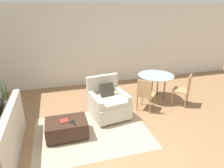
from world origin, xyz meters
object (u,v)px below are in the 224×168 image
at_px(ottoman, 67,128).
at_px(tv_remote_secondary, 74,123).
at_px(dining_table, 156,78).
at_px(armchair, 108,102).
at_px(dining_chair_near_right, 185,88).
at_px(book_stack, 64,121).
at_px(potted_plant, 7,110).
at_px(dining_chair_near_left, 145,93).
at_px(tv_remote_primary, 72,122).

bearing_deg(ottoman, tv_remote_secondary, -44.73).
bearing_deg(dining_table, tv_remote_secondary, -152.24).
height_order(armchair, tv_remote_secondary, armchair).
bearing_deg(armchair, dining_chair_near_right, -0.95).
bearing_deg(armchair, book_stack, -150.79).
xyz_separation_m(potted_plant, dining_table, (4.07, 0.03, 0.43)).
bearing_deg(book_stack, ottoman, 7.12).
relative_size(armchair, dining_chair_near_left, 1.18).
height_order(potted_plant, dining_table, potted_plant).
height_order(book_stack, potted_plant, potted_plant).
xyz_separation_m(armchair, dining_chair_near_left, (1.01, -0.04, 0.15)).
height_order(ottoman, dining_table, dining_table).
height_order(dining_chair_near_left, dining_chair_near_right, same).
relative_size(ottoman, tv_remote_secondary, 5.25).
relative_size(tv_remote_secondary, dining_chair_near_right, 0.18).
distance_m(book_stack, potted_plant, 1.77).
bearing_deg(ottoman, potted_plant, 139.80).
distance_m(potted_plant, dining_chair_near_right, 4.71).
relative_size(book_stack, dining_chair_near_right, 0.20).
distance_m(armchair, tv_remote_primary, 1.20).
distance_m(tv_remote_primary, dining_chair_near_left, 2.10).
bearing_deg(dining_chair_near_left, ottoman, -164.32).
distance_m(dining_chair_near_left, dining_chair_near_right, 1.20).
relative_size(tv_remote_primary, dining_chair_near_right, 0.14).
height_order(tv_remote_secondary, potted_plant, potted_plant).
xyz_separation_m(tv_remote_primary, dining_chair_near_right, (3.18, 0.67, 0.13)).
xyz_separation_m(armchair, tv_remote_primary, (-0.98, -0.71, 0.03)).
xyz_separation_m(armchair, tv_remote_secondary, (-0.94, -0.78, 0.03)).
distance_m(potted_plant, dining_chair_near_left, 3.53).
relative_size(tv_remote_primary, potted_plant, 0.11).
xyz_separation_m(armchair, ottoman, (-1.09, -0.63, -0.15)).
distance_m(ottoman, dining_table, 2.99).
bearing_deg(tv_remote_secondary, dining_chair_near_right, 13.29).
bearing_deg(dining_chair_near_right, dining_chair_near_left, -180.00).
distance_m(armchair, potted_plant, 2.52).
xyz_separation_m(tv_remote_primary, dining_table, (2.59, 1.27, 0.28)).
height_order(tv_remote_primary, dining_table, dining_table).
relative_size(ottoman, dining_chair_near_right, 0.97).
bearing_deg(tv_remote_primary, dining_chair_near_left, 18.58).
bearing_deg(potted_plant, dining_chair_near_right, -6.93).
distance_m(ottoman, potted_plant, 1.79).
bearing_deg(dining_table, book_stack, -156.47).
xyz_separation_m(book_stack, dining_chair_near_left, (2.14, 0.60, 0.12)).
distance_m(book_stack, dining_chair_near_right, 3.39).
relative_size(tv_remote_secondary, dining_chair_near_left, 0.18).
relative_size(book_stack, tv_remote_secondary, 1.07).
xyz_separation_m(tv_remote_primary, potted_plant, (-1.48, 1.24, -0.15)).
relative_size(tv_remote_primary, dining_table, 0.12).
xyz_separation_m(tv_remote_primary, tv_remote_secondary, (0.04, -0.07, 0.00)).
bearing_deg(dining_chair_near_left, armchair, 177.93).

